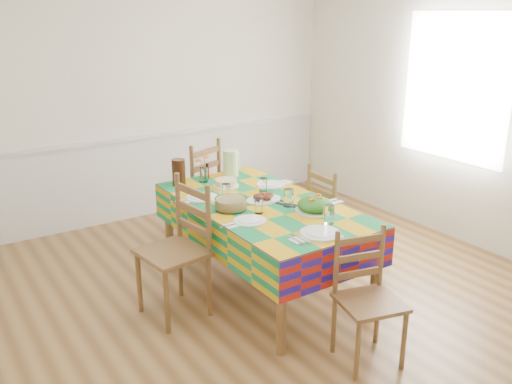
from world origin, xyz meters
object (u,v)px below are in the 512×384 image
meat_platter (263,198)px  chair_left (178,250)px  dining_table (262,212)px  chair_near (367,299)px  chair_right (332,217)px  green_pitcher (231,163)px  tea_pitcher (179,172)px  chair_far (196,191)px

meat_platter → chair_left: (-0.79, -0.03, -0.25)m
dining_table → chair_left: chair_left is taller
chair_near → chair_right: size_ratio=0.95×
meat_platter → green_pitcher: 0.77m
green_pitcher → tea_pitcher: green_pitcher is taller
meat_platter → chair_far: bearing=91.2°
chair_left → chair_right: chair_left is taller
dining_table → green_pitcher: green_pitcher is taller
green_pitcher → chair_far: chair_far is taller
chair_near → chair_left: bearing=136.3°
chair_near → chair_right: chair_right is taller
green_pitcher → chair_far: (-0.17, 0.41, -0.36)m
chair_right → chair_near: bearing=150.2°
tea_pitcher → chair_right: 1.41m
dining_table → chair_right: 0.78m
tea_pitcher → chair_right: bearing=-35.7°
chair_near → chair_far: 2.39m
dining_table → green_pitcher: size_ratio=7.82×
chair_right → green_pitcher: bearing=38.1°
meat_platter → chair_far: chair_far is taller
dining_table → chair_right: size_ratio=2.05×
green_pitcher → chair_near: green_pitcher is taller
dining_table → chair_far: (0.02, 1.19, -0.15)m
tea_pitcher → chair_far: size_ratio=0.23×
tea_pitcher → chair_near: 2.06m
dining_table → chair_right: bearing=0.1°
meat_platter → green_pitcher: bearing=79.1°
green_pitcher → chair_far: bearing=112.6°
chair_left → chair_right: 1.51m
dining_table → green_pitcher: bearing=76.8°
green_pitcher → chair_near: (-0.18, -1.98, -0.43)m
dining_table → tea_pitcher: tea_pitcher is taller
dining_table → chair_right: (0.76, 0.00, -0.20)m
green_pitcher → chair_right: bearing=-54.0°
dining_table → tea_pitcher: 0.89m
dining_table → chair_left: 0.76m
dining_table → chair_near: bearing=-89.5°
dining_table → chair_left: bearing=179.5°
tea_pitcher → chair_left: bearing=-117.3°
meat_platter → chair_far: 1.18m
chair_far → chair_left: chair_left is taller
tea_pitcher → chair_far: 0.64m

